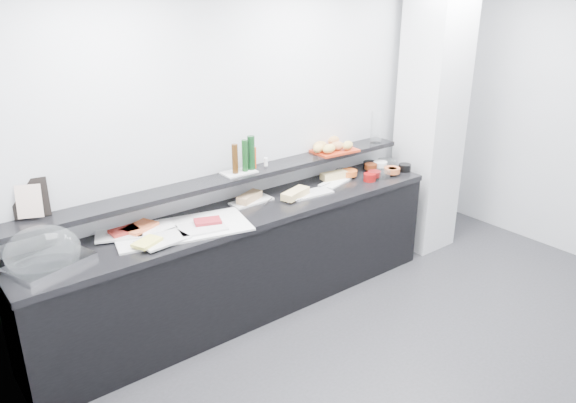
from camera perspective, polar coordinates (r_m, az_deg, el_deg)
ground at (r=4.33m, az=17.54°, el=-16.75°), size 5.00×5.00×0.00m
back_wall at (r=4.95m, az=0.17°, el=6.82°), size 5.00×0.02×2.70m
column at (r=5.76m, az=14.33°, el=8.28°), size 0.50×0.50×2.70m
buffet_cabinet at (r=4.68m, az=-4.33°, el=-6.36°), size 3.60×0.60×0.85m
counter_top at (r=4.49m, az=-4.49°, el=-1.28°), size 3.62×0.62×0.05m
wall_shelf at (r=4.53m, az=-5.82°, el=2.37°), size 3.60×0.25×0.04m
cloche_base at (r=3.94m, az=-22.99°, el=-5.77°), size 0.56×0.46×0.04m
cloche_dome at (r=3.86m, az=-23.65°, el=-4.67°), size 0.52×0.40×0.34m
linen_runner at (r=4.20m, az=-10.68°, el=-2.77°), size 1.06×0.68×0.01m
platter_meat_a at (r=4.19m, az=-16.80°, el=-3.21°), size 0.38×0.32×0.01m
food_meat_a at (r=4.19m, az=-16.33°, el=-2.87°), size 0.20×0.13×0.02m
platter_salmon at (r=4.22m, az=-13.51°, el=-2.66°), size 0.31×0.22×0.01m
food_salmon at (r=4.22m, az=-14.81°, el=-2.52°), size 0.29×0.24×0.02m
platter_cheese at (r=4.03m, az=-12.60°, el=-3.80°), size 0.36×0.26×0.01m
food_cheese at (r=3.97m, az=-14.13°, el=-4.03°), size 0.23×0.19×0.02m
platter_meat_b at (r=4.17m, az=-8.76°, el=-2.63°), size 0.39×0.30×0.01m
food_meat_b at (r=4.22m, az=-8.17°, el=-1.99°), size 0.23×0.19×0.02m
sandwich_plate_left at (r=4.65m, az=-3.74°, el=0.03°), size 0.37×0.16×0.01m
sandwich_food_left at (r=4.64m, az=-3.94°, el=0.45°), size 0.27×0.18×0.06m
tongs_left at (r=4.61m, az=-2.02°, el=0.04°), size 0.14×0.09×0.01m
sandwich_plate_mid at (r=4.81m, az=2.28°, el=0.80°), size 0.40×0.20×0.01m
sandwich_food_mid at (r=4.70m, az=0.75°, el=0.81°), size 0.30×0.19×0.06m
tongs_mid at (r=4.62m, az=0.70°, el=0.08°), size 0.16×0.02×0.01m
sandwich_plate_right at (r=5.10m, az=4.82°, el=1.99°), size 0.38×0.24×0.01m
sandwich_food_right at (r=5.16m, az=4.69°, el=2.66°), size 0.26×0.14×0.06m
tongs_right at (r=4.98m, az=3.73°, el=1.67°), size 0.16×0.04×0.01m
bowl_glass_fruit at (r=5.25m, az=5.64°, el=2.84°), size 0.18×0.18×0.07m
fill_glass_fruit at (r=5.24m, az=6.21°, el=2.92°), size 0.16×0.16×0.05m
bowl_black_jam at (r=5.51m, az=8.36°, el=3.66°), size 0.15×0.15×0.07m
fill_black_jam at (r=5.44m, az=8.41°, el=3.55°), size 0.16×0.16×0.05m
bowl_glass_cream at (r=5.59m, az=9.96°, el=3.82°), size 0.20×0.20×0.07m
fill_glass_cream at (r=5.52m, az=9.36°, el=3.76°), size 0.17×0.17×0.05m
bowl_red_jam at (r=5.18m, az=8.30°, el=2.45°), size 0.14×0.14×0.07m
fill_red_jam at (r=5.24m, az=8.76°, el=2.80°), size 0.15×0.15×0.05m
bowl_glass_salmon at (r=5.27m, az=9.53°, el=2.74°), size 0.17×0.17×0.07m
fill_glass_salmon at (r=5.37m, az=10.51°, el=3.14°), size 0.18×0.18×0.05m
bowl_black_fruit at (r=5.50m, az=11.77°, el=3.39°), size 0.15×0.15×0.07m
fill_black_fruit at (r=5.35m, az=10.54°, el=3.09°), size 0.09×0.09×0.05m
framed_print at (r=4.05m, az=-24.71°, el=0.30°), size 0.24×0.13×0.26m
print_art at (r=4.00m, az=-24.81°, el=0.01°), size 0.17×0.11×0.22m
condiment_tray at (r=4.58m, az=-5.00°, el=2.97°), size 0.28×0.17×0.01m
bottle_green_a at (r=4.55m, az=-4.40°, el=4.67°), size 0.06×0.06×0.26m
bottle_brown at (r=4.51m, az=-5.41°, el=4.33°), size 0.06×0.06×0.24m
bottle_green_b at (r=4.59m, az=-3.76°, el=4.96°), size 0.06×0.06×0.28m
bottle_hot at (r=4.63m, az=-3.53°, el=4.45°), size 0.05×0.05×0.18m
shaker_salt at (r=4.61m, az=-3.84°, el=3.67°), size 0.04×0.04×0.07m
shaker_pepper at (r=4.70m, az=-2.26°, el=4.04°), size 0.03×0.03×0.07m
bread_tray at (r=5.16m, az=4.68°, el=5.18°), size 0.42×0.31×0.02m
bread_roll_nw at (r=5.12m, az=3.25°, el=5.68°), size 0.17×0.13×0.08m
bread_roll_n at (r=5.31m, az=4.65°, el=6.21°), size 0.12×0.08×0.08m
bread_roll_sw at (r=5.03m, az=4.18°, el=5.38°), size 0.17×0.13×0.08m
bread_roll_s at (r=5.13m, az=5.02°, el=5.65°), size 0.15×0.13×0.08m
bread_roll_se at (r=5.15m, az=6.07°, el=5.69°), size 0.16×0.13×0.08m
bread_roll_midw at (r=5.04m, az=3.11°, el=5.43°), size 0.15×0.12×0.08m
carafe at (r=5.46m, az=8.98°, el=7.43°), size 0.11×0.11×0.30m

